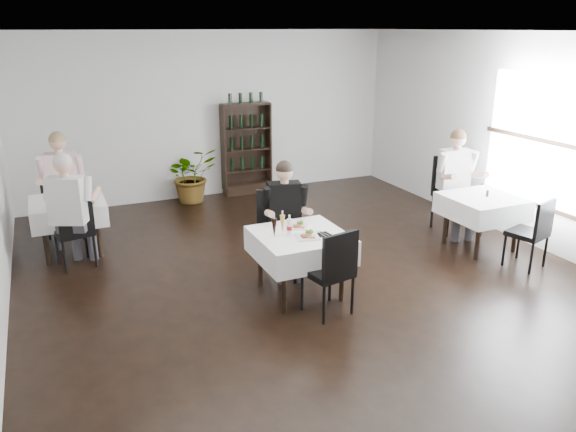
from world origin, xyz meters
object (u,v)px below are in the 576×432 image
object	(u,v)px
main_table	(300,245)
potted_tree	(192,175)
wine_shelf	(247,150)
diner_main	(286,210)

from	to	relation	value
main_table	potted_tree	distance (m)	4.21
wine_shelf	diner_main	distance (m)	3.79
wine_shelf	potted_tree	xyz separation A→B (m)	(-1.11, -0.11, -0.35)
potted_tree	diner_main	distance (m)	3.62
main_table	diner_main	world-z (taller)	diner_main
potted_tree	diner_main	bearing A→B (deg)	-85.42
diner_main	main_table	bearing A→B (deg)	-97.55
main_table	potted_tree	world-z (taller)	potted_tree
diner_main	potted_tree	bearing A→B (deg)	94.58
wine_shelf	diner_main	bearing A→B (deg)	-102.47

